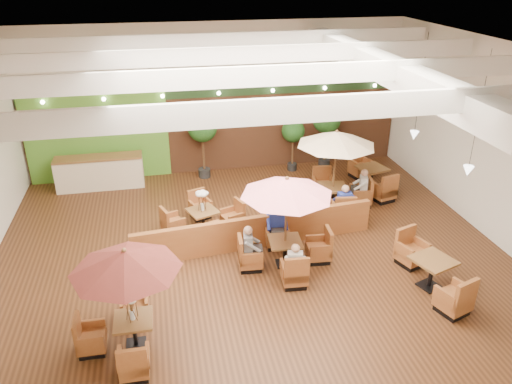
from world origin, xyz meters
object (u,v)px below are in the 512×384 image
object	(u,v)px
service_counter	(100,172)
diner_4	(362,184)
table_2	(335,156)
topiary_0	(202,130)
topiary_2	(327,122)
diner_3	(344,200)
table_0	(125,278)
table_1	(286,206)
table_4	(431,274)
diner_2	(250,244)
table_5	(371,178)
booth_divider	(257,232)
topiary_1	(293,133)
table_3	(203,219)
diner_1	(277,222)
diner_0	(295,260)

from	to	relation	value
service_counter	diner_4	size ratio (longest dim) A/B	3.59
table_2	topiary_0	distance (m)	5.11
topiary_0	topiary_2	bearing A→B (deg)	0.00
diner_3	service_counter	bearing A→B (deg)	153.75
table_0	topiary_2	world-z (taller)	topiary_2
table_1	table_4	xyz separation A→B (m)	(3.30, -1.70, -1.37)
table_1	topiary_2	bearing A→B (deg)	67.45
table_0	diner_2	xyz separation A→B (m)	(2.99, 2.35, -0.97)
table_5	table_0	bearing A→B (deg)	-156.35
service_counter	table_4	xyz separation A→B (m)	(8.48, -7.81, -0.19)
table_1	topiary_2	distance (m)	7.09
booth_divider	topiary_1	xyz separation A→B (m)	(2.48, 5.27, 1.02)
topiary_2	diner_4	distance (m)	3.57
table_4	diner_3	size ratio (longest dim) A/B	3.48
service_counter	diner_3	bearing A→B (deg)	-29.03
table_3	booth_divider	bearing A→B (deg)	-60.59
table_2	diner_2	distance (m)	4.53
diner_1	diner_2	bearing A→B (deg)	51.89
table_3	table_5	xyz separation A→B (m)	(6.17, 1.89, -0.03)
topiary_1	diner_1	bearing A→B (deg)	-109.81
service_counter	topiary_0	distance (m)	3.93
topiary_0	topiary_2	xyz separation A→B (m)	(4.70, 0.00, 0.01)
table_1	table_3	xyz separation A→B (m)	(-1.94, 2.23, -1.35)
table_0	diner_3	distance (m)	7.67
table_0	topiary_2	bearing A→B (deg)	51.13
table_5	topiary_2	distance (m)	2.82
table_2	diner_1	size ratio (longest dim) A/B	3.16
table_3	table_4	size ratio (longest dim) A/B	0.88
diner_3	diner_2	bearing A→B (deg)	-146.90
table_5	topiary_2	xyz separation A→B (m)	(-1.00, 2.19, 1.47)
topiary_0	diner_1	xyz separation A→B (m)	(1.46, -5.37, -1.07)
diner_0	diner_2	bearing A→B (deg)	148.54
table_5	diner_0	world-z (taller)	diner_0
diner_1	booth_divider	bearing A→B (deg)	-3.61
booth_divider	diner_0	distance (m)	2.08
table_1	diner_0	size ratio (longest dim) A/B	3.42
table_1	diner_2	world-z (taller)	table_1
table_2	topiary_0	world-z (taller)	table_2
table_2	diner_3	xyz separation A→B (m)	(0.00, -0.99, -1.06)
topiary_1	diner_2	xyz separation A→B (m)	(-2.88, -6.31, -0.74)
booth_divider	diner_2	bearing A→B (deg)	-116.58
table_0	table_2	world-z (taller)	table_2
diner_1	diner_3	world-z (taller)	diner_1
table_0	diner_4	distance (m)	9.03
table_3	table_5	size ratio (longest dim) A/B	0.89
topiary_0	diner_1	distance (m)	5.67
topiary_0	diner_3	bearing A→B (deg)	-48.90
booth_divider	topiary_0	bearing A→B (deg)	93.97
topiary_1	diner_0	size ratio (longest dim) A/B	2.67
diner_0	topiary_0	bearing A→B (deg)	114.94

